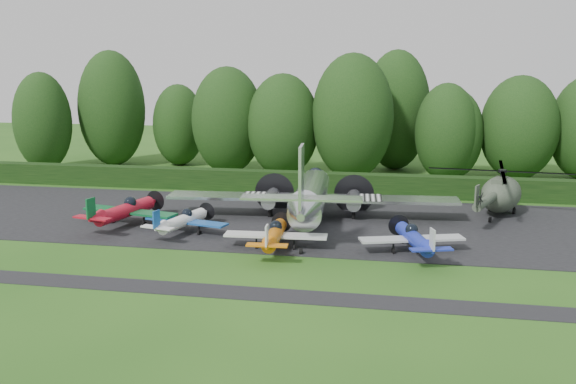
% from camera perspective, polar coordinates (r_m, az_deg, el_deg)
% --- Properties ---
extents(ground, '(160.00, 160.00, 0.00)m').
position_cam_1_polar(ground, '(40.31, -1.95, -6.04)').
color(ground, '#214D15').
rests_on(ground, ground).
extents(apron, '(70.00, 18.00, 0.01)m').
position_cam_1_polar(apron, '(49.75, 0.56, -2.62)').
color(apron, black).
rests_on(apron, ground).
extents(taxiway_verge, '(70.00, 2.00, 0.00)m').
position_cam_1_polar(taxiway_verge, '(34.80, -4.12, -8.96)').
color(taxiway_verge, black).
rests_on(taxiway_verge, ground).
extents(hedgerow, '(90.00, 1.60, 2.00)m').
position_cam_1_polar(hedgerow, '(60.34, 2.40, -0.11)').
color(hedgerow, black).
rests_on(hedgerow, ground).
extents(transport_plane, '(22.77, 17.46, 7.30)m').
position_cam_1_polar(transport_plane, '(48.95, 1.96, -0.42)').
color(transport_plane, silver).
rests_on(transport_plane, ground).
extents(light_plane_red, '(7.68, 8.08, 2.95)m').
position_cam_1_polar(light_plane_red, '(49.50, -14.26, -1.59)').
color(light_plane_red, '#B21023').
rests_on(light_plane_red, ground).
extents(light_plane_white, '(6.38, 6.71, 2.45)m').
position_cam_1_polar(light_plane_white, '(46.44, -9.32, -2.51)').
color(light_plane_white, white).
rests_on(light_plane_white, ground).
extents(light_plane_orange, '(6.78, 7.13, 2.61)m').
position_cam_1_polar(light_plane_orange, '(41.88, -1.19, -3.81)').
color(light_plane_orange, orange).
rests_on(light_plane_orange, ground).
extents(light_plane_blue, '(6.80, 7.15, 2.62)m').
position_cam_1_polar(light_plane_blue, '(41.83, 11.16, -4.05)').
color(light_plane_blue, '#1B2AA5').
rests_on(light_plane_blue, ground).
extents(helicopter, '(11.49, 13.45, 3.70)m').
position_cam_1_polar(helicopter, '(54.10, 18.43, 0.09)').
color(helicopter, '#374333').
rests_on(helicopter, ground).
extents(tree_0, '(7.68, 7.68, 10.99)m').
position_cam_1_polar(tree_0, '(68.44, -0.44, 5.93)').
color(tree_0, black).
rests_on(tree_0, ground).
extents(tree_3, '(7.96, 7.96, 10.83)m').
position_cam_1_polar(tree_3, '(70.83, 19.86, 5.37)').
color(tree_3, black).
rests_on(tree_3, ground).
extents(tree_5, '(7.84, 7.84, 11.69)m').
position_cam_1_polar(tree_5, '(70.76, -5.39, 6.34)').
color(tree_5, black).
rests_on(tree_5, ground).
extents(tree_6, '(6.38, 6.38, 11.07)m').
position_cam_1_polar(tree_6, '(77.49, -20.99, 5.85)').
color(tree_6, black).
rests_on(tree_6, ground).
extents(tree_7, '(6.36, 6.36, 10.07)m').
position_cam_1_polar(tree_7, '(68.46, 13.87, 5.20)').
color(tree_7, black).
rests_on(tree_7, ground).
extents(tree_8, '(8.48, 8.48, 13.09)m').
position_cam_1_polar(tree_8, '(67.20, 5.76, 6.67)').
color(tree_8, black).
rests_on(tree_8, ground).
extents(tree_9, '(7.73, 7.73, 13.49)m').
position_cam_1_polar(tree_9, '(78.55, -15.39, 7.15)').
color(tree_9, black).
rests_on(tree_9, ground).
extents(tree_10, '(6.12, 6.12, 9.60)m').
position_cam_1_polar(tree_10, '(77.32, -9.68, 5.89)').
color(tree_10, black).
rests_on(tree_10, ground).
extents(tree_11, '(7.58, 7.58, 13.52)m').
position_cam_1_polar(tree_11, '(74.04, 9.60, 7.17)').
color(tree_11, black).
rests_on(tree_11, ground).
extents(tree_12, '(6.10, 6.10, 9.40)m').
position_cam_1_polar(tree_12, '(69.34, 14.50, 4.97)').
color(tree_12, black).
rests_on(tree_12, ground).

